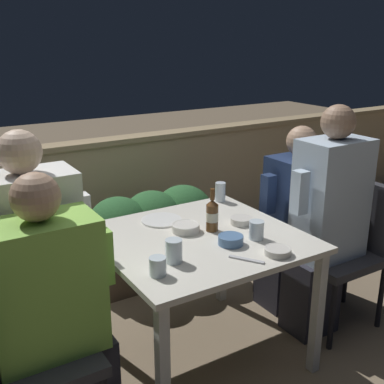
{
  "coord_description": "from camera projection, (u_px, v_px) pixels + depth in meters",
  "views": [
    {
      "loc": [
        -1.23,
        -1.93,
        1.71
      ],
      "look_at": [
        0.0,
        0.07,
        0.94
      ],
      "focal_mm": 45.0,
      "sensor_mm": 36.0,
      "label": 1
    }
  ],
  "objects": [
    {
      "name": "plate_0",
      "position": [
        162.0,
        220.0,
        2.68
      ],
      "size": [
        0.23,
        0.23,
        0.01
      ],
      "color": "white",
      "rests_on": "dining_table"
    },
    {
      "name": "glass_cup_3",
      "position": [
        256.0,
        230.0,
        2.44
      ],
      "size": [
        0.08,
        0.08,
        0.1
      ],
      "color": "silver",
      "rests_on": "dining_table"
    },
    {
      "name": "dining_table",
      "position": [
        199.0,
        251.0,
        2.51
      ],
      "size": [
        1.01,
        0.95,
        0.72
      ],
      "color": "silver",
      "rests_on": "ground_plane"
    },
    {
      "name": "chair_right_far",
      "position": [
        315.0,
        220.0,
        3.19
      ],
      "size": [
        0.48,
        0.48,
        0.89
      ],
      "color": "#333338",
      "rests_on": "ground_plane"
    },
    {
      "name": "person_blue_shirt",
      "position": [
        325.0,
        222.0,
        2.77
      ],
      "size": [
        0.48,
        0.26,
        1.36
      ],
      "color": "#282833",
      "rests_on": "ground_plane"
    },
    {
      "name": "bowl_2",
      "position": [
        241.0,
        220.0,
        2.64
      ],
      "size": [
        0.12,
        0.12,
        0.04
      ],
      "color": "beige",
      "rests_on": "dining_table"
    },
    {
      "name": "bowl_3",
      "position": [
        231.0,
        239.0,
        2.38
      ],
      "size": [
        0.13,
        0.13,
        0.05
      ],
      "color": "#4C709E",
      "rests_on": "dining_table"
    },
    {
      "name": "glass_cup_0",
      "position": [
        174.0,
        251.0,
        2.18
      ],
      "size": [
        0.08,
        0.08,
        0.11
      ],
      "color": "silver",
      "rests_on": "dining_table"
    },
    {
      "name": "beer_bottle",
      "position": [
        212.0,
        215.0,
        2.52
      ],
      "size": [
        0.07,
        0.07,
        0.23
      ],
      "color": "brown",
      "rests_on": "dining_table"
    },
    {
      "name": "person_green_blouse",
      "position": [
        57.0,
        315.0,
        1.97
      ],
      "size": [
        0.5,
        0.26,
        1.23
      ],
      "color": "#282833",
      "rests_on": "ground_plane"
    },
    {
      "name": "fork_0",
      "position": [
        247.0,
        260.0,
        2.21
      ],
      "size": [
        0.11,
        0.15,
        0.01
      ],
      "color": "silver",
      "rests_on": "dining_table"
    },
    {
      "name": "chair_left_near",
      "position": [
        6.0,
        347.0,
        1.89
      ],
      "size": [
        0.48,
        0.48,
        0.89
      ],
      "color": "#333338",
      "rests_on": "ground_plane"
    },
    {
      "name": "parapet_wall",
      "position": [
        92.0,
        198.0,
        3.85
      ],
      "size": [
        9.0,
        0.18,
        0.93
      ],
      "color": "tan",
      "rests_on": "ground_plane"
    },
    {
      "name": "glass_cup_2",
      "position": [
        220.0,
        192.0,
        2.99
      ],
      "size": [
        0.06,
        0.06,
        0.12
      ],
      "color": "silver",
      "rests_on": "dining_table"
    },
    {
      "name": "person_navy_jumper",
      "position": [
        292.0,
        218.0,
        3.07
      ],
      "size": [
        0.47,
        0.26,
        1.19
      ],
      "color": "#282833",
      "rests_on": "ground_plane"
    },
    {
      "name": "bowl_0",
      "position": [
        186.0,
        227.0,
        2.53
      ],
      "size": [
        0.15,
        0.15,
        0.04
      ],
      "color": "silver",
      "rests_on": "dining_table"
    },
    {
      "name": "chair_right_near",
      "position": [
        347.0,
        238.0,
        2.92
      ],
      "size": [
        0.48,
        0.48,
        0.89
      ],
      "color": "#333338",
      "rests_on": "ground_plane"
    },
    {
      "name": "bowl_1",
      "position": [
        278.0,
        251.0,
        2.27
      ],
      "size": [
        0.13,
        0.13,
        0.03
      ],
      "color": "beige",
      "rests_on": "dining_table"
    },
    {
      "name": "planter_hedge",
      "position": [
        153.0,
        231.0,
        3.46
      ],
      "size": [
        0.95,
        0.47,
        0.66
      ],
      "color": "brown",
      "rests_on": "ground_plane"
    },
    {
      "name": "person_white_polo",
      "position": [
        40.0,
        272.0,
        2.21
      ],
      "size": [
        0.51,
        0.26,
        1.34
      ],
      "color": "#282833",
      "rests_on": "ground_plane"
    },
    {
      "name": "glass_cup_1",
      "position": [
        158.0,
        266.0,
        2.07
      ],
      "size": [
        0.08,
        0.08,
        0.08
      ],
      "color": "silver",
      "rests_on": "dining_table"
    },
    {
      "name": "ground_plane",
      "position": [
        199.0,
        354.0,
        2.7
      ],
      "size": [
        16.0,
        16.0,
        0.0
      ],
      "primitive_type": "plane",
      "color": "#847056"
    }
  ]
}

